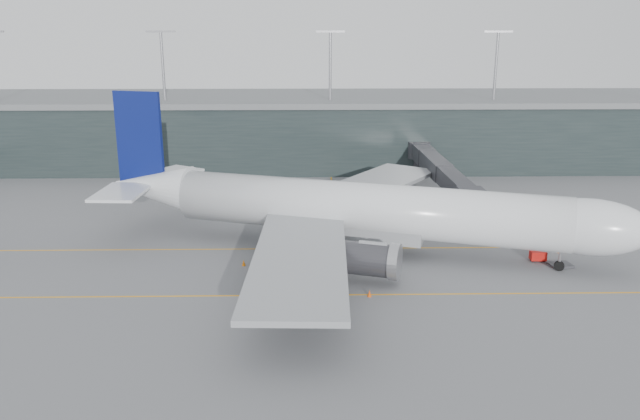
{
  "coord_description": "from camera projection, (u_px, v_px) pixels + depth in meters",
  "views": [
    {
      "loc": [
        0.27,
        -85.95,
        28.9
      ],
      "look_at": [
        1.85,
        -4.0,
        5.59
      ],
      "focal_mm": 35.0,
      "sensor_mm": 36.0,
      "label": 1
    }
  ],
  "objects": [
    {
      "name": "baggage_dolly",
      "position": [
        560.0,
        265.0,
        80.22
      ],
      "size": [
        3.03,
        2.56,
        0.28
      ],
      "primitive_type": "cube",
      "rotation": [
        0.0,
        0.0,
        0.14
      ],
      "color": "#37383C",
      "rests_on": "ground"
    },
    {
      "name": "uld_c",
      "position": [
        300.0,
        213.0,
        100.65
      ],
      "size": [
        1.94,
        1.59,
        1.69
      ],
      "rotation": [
        0.0,
        0.0,
        -0.06
      ],
      "color": "#333338",
      "rests_on": "ground"
    },
    {
      "name": "cone_nose",
      "position": [
        558.0,
        250.0,
        85.0
      ],
      "size": [
        0.48,
        0.48,
        0.76
      ],
      "primitive_type": "cone",
      "color": "#F85F0D",
      "rests_on": "ground"
    },
    {
      "name": "jet_bridge",
      "position": [
        434.0,
        165.0,
        114.57
      ],
      "size": [
        4.81,
        48.59,
        7.4
      ],
      "rotation": [
        0.0,
        0.0,
        0.02
      ],
      "color": "#2C2C31",
      "rests_on": "ground"
    },
    {
      "name": "taxiline_lead_main",
      "position": [
        335.0,
        203.0,
        109.88
      ],
      "size": [
        0.25,
        60.0,
        0.02
      ],
      "primitive_type": "cube",
      "color": "orange",
      "rests_on": "ground"
    },
    {
      "name": "uld_a",
      "position": [
        270.0,
        212.0,
        100.85
      ],
      "size": [
        2.49,
        2.17,
        1.96
      ],
      "rotation": [
        0.0,
        0.0,
        0.23
      ],
      "color": "#333338",
      "rests_on": "ground"
    },
    {
      "name": "cone_wing_port",
      "position": [
        370.0,
        216.0,
        101.13
      ],
      "size": [
        0.42,
        0.42,
        0.67
      ],
      "primitive_type": "cone",
      "color": "orange",
      "rests_on": "ground"
    },
    {
      "name": "gse_cart",
      "position": [
        538.0,
        255.0,
        81.82
      ],
      "size": [
        2.06,
        1.35,
        1.37
      ],
      "rotation": [
        0.0,
        0.0,
        -0.04
      ],
      "color": "red",
      "rests_on": "ground"
    },
    {
      "name": "cone_tail",
      "position": [
        244.0,
        263.0,
        80.28
      ],
      "size": [
        0.49,
        0.49,
        0.77
      ],
      "primitive_type": "cone",
      "color": "orange",
      "rests_on": "ground"
    },
    {
      "name": "uld_b",
      "position": [
        284.0,
        211.0,
        101.79
      ],
      "size": [
        2.34,
        2.04,
        1.84
      ],
      "rotation": [
        0.0,
        0.0,
        0.23
      ],
      "color": "#333338",
      "rests_on": "ground"
    },
    {
      "name": "main_aircraft",
      "position": [
        362.0,
        210.0,
        84.29
      ],
      "size": [
        72.67,
        66.93,
        20.88
      ],
      "rotation": [
        0.0,
        0.0,
        -0.31
      ],
      "color": "silver",
      "rests_on": "ground"
    },
    {
      "name": "taxiline_a",
      "position": [
        307.0,
        249.0,
        86.7
      ],
      "size": [
        160.0,
        0.25,
        0.02
      ],
      "primitive_type": "cube",
      "color": "orange",
      "rests_on": "ground"
    },
    {
      "name": "ground",
      "position": [
        307.0,
        239.0,
        90.55
      ],
      "size": [
        320.0,
        320.0,
        0.0
      ],
      "primitive_type": "plane",
      "color": "#5E5E63",
      "rests_on": "ground"
    },
    {
      "name": "taxiline_b",
      "position": [
        307.0,
        295.0,
        71.32
      ],
      "size": [
        160.0,
        0.25,
        0.02
      ],
      "primitive_type": "cube",
      "color": "orange",
      "rests_on": "ground"
    },
    {
      "name": "cone_wing_stbd",
      "position": [
        369.0,
        293.0,
        70.85
      ],
      "size": [
        0.49,
        0.49,
        0.78
      ],
      "primitive_type": "cone",
      "color": "#DA4A0C",
      "rests_on": "ground"
    },
    {
      "name": "terminal",
      "position": [
        307.0,
        128.0,
        144.24
      ],
      "size": [
        240.0,
        36.0,
        29.0
      ],
      "color": "#1D2727",
      "rests_on": "ground"
    }
  ]
}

